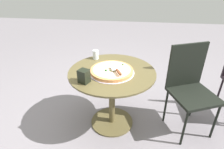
{
  "coord_description": "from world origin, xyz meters",
  "views": [
    {
      "loc": [
        0.22,
        -1.68,
        1.59
      ],
      "look_at": [
        0.0,
        -0.03,
        0.66
      ],
      "focal_mm": 30.38,
      "sensor_mm": 36.0,
      "label": 1
    }
  ],
  "objects": [
    {
      "name": "pizza_server",
      "position": [
        0.06,
        -0.08,
        0.74
      ],
      "size": [
        0.14,
        0.21,
        0.02
      ],
      "color": "silver",
      "rests_on": "pizza_on_tray"
    },
    {
      "name": "patio_table",
      "position": [
        0.0,
        0.0,
        0.5
      ],
      "size": [
        0.89,
        0.89,
        0.68
      ],
      "color": "brown",
      "rests_on": "ground"
    },
    {
      "name": "ground_plane",
      "position": [
        0.0,
        0.0,
        0.0
      ],
      "size": [
        10.0,
        10.0,
        0.0
      ],
      "primitive_type": "plane",
      "color": "gray"
    },
    {
      "name": "pizza_on_tray",
      "position": [
        0.0,
        -0.03,
        0.7
      ],
      "size": [
        0.46,
        0.46,
        0.05
      ],
      "color": "silver",
      "rests_on": "patio_table"
    },
    {
      "name": "patio_chair_corner",
      "position": [
        0.81,
        0.08,
        0.54
      ],
      "size": [
        0.55,
        0.55,
        0.95
      ],
      "color": "black",
      "rests_on": "ground"
    },
    {
      "name": "drinking_cup",
      "position": [
        -0.23,
        0.28,
        0.73
      ],
      "size": [
        0.07,
        0.07,
        0.1
      ],
      "primitive_type": "cylinder",
      "color": "silver",
      "rests_on": "patio_table"
    },
    {
      "name": "napkin_dispenser",
      "position": [
        -0.22,
        -0.24,
        0.75
      ],
      "size": [
        0.12,
        0.11,
        0.13
      ],
      "primitive_type": "cube",
      "rotation": [
        0.0,
        0.0,
        2.71
      ],
      "color": "black",
      "rests_on": "patio_table"
    }
  ]
}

